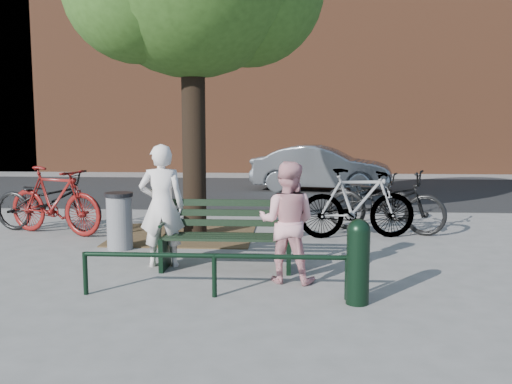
# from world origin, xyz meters

# --- Properties ---
(ground) EXTENTS (90.00, 90.00, 0.00)m
(ground) POSITION_xyz_m (0.00, 0.00, 0.00)
(ground) COLOR gray
(ground) RESTS_ON ground
(dirt_pit) EXTENTS (2.40, 2.00, 0.02)m
(dirt_pit) POSITION_xyz_m (-1.00, 2.20, 0.01)
(dirt_pit) COLOR brown
(dirt_pit) RESTS_ON ground
(road) EXTENTS (40.00, 7.00, 0.01)m
(road) POSITION_xyz_m (0.00, 8.50, 0.01)
(road) COLOR black
(road) RESTS_ON ground
(townhouse_row) EXTENTS (45.00, 4.00, 14.00)m
(townhouse_row) POSITION_xyz_m (0.17, 16.00, 6.25)
(townhouse_row) COLOR brown
(townhouse_row) RESTS_ON ground
(park_bench) EXTENTS (1.74, 0.54, 0.97)m
(park_bench) POSITION_xyz_m (-0.00, 0.08, 0.48)
(park_bench) COLOR black
(park_bench) RESTS_ON ground
(guard_railing) EXTENTS (3.06, 0.06, 0.51)m
(guard_railing) POSITION_xyz_m (0.00, -1.20, 0.40)
(guard_railing) COLOR black
(guard_railing) RESTS_ON ground
(person_left) EXTENTS (0.66, 0.47, 1.69)m
(person_left) POSITION_xyz_m (-0.90, 0.14, 0.84)
(person_left) COLOR silver
(person_left) RESTS_ON ground
(person_right) EXTENTS (0.83, 0.71, 1.51)m
(person_right) POSITION_xyz_m (0.82, -0.51, 0.75)
(person_right) COLOR pink
(person_right) RESTS_ON ground
(bollard) EXTENTS (0.25, 0.25, 0.95)m
(bollard) POSITION_xyz_m (1.60, -1.34, 0.51)
(bollard) COLOR black
(bollard) RESTS_ON ground
(litter_bin) EXTENTS (0.43, 0.43, 0.89)m
(litter_bin) POSITION_xyz_m (-1.80, 1.13, 0.45)
(litter_bin) COLOR gray
(litter_bin) RESTS_ON ground
(bicycle_a) EXTENTS (2.21, 1.08, 1.11)m
(bicycle_a) POSITION_xyz_m (-3.50, 2.40, 0.56)
(bicycle_a) COLOR black
(bicycle_a) RESTS_ON ground
(bicycle_b) EXTENTS (2.07, 1.20, 1.20)m
(bicycle_b) POSITION_xyz_m (-3.29, 2.20, 0.60)
(bicycle_b) COLOR #63100E
(bicycle_b) RESTS_ON ground
(bicycle_c) EXTENTS (1.89, 1.37, 0.95)m
(bicycle_c) POSITION_xyz_m (2.44, 4.18, 0.47)
(bicycle_c) COLOR black
(bicycle_c) RESTS_ON ground
(bicycle_d) EXTENTS (2.04, 0.81, 1.19)m
(bicycle_d) POSITION_xyz_m (1.99, 2.20, 0.60)
(bicycle_d) COLOR gray
(bicycle_d) RESTS_ON ground
(bicycle_e) EXTENTS (2.27, 1.47, 1.12)m
(bicycle_e) POSITION_xyz_m (2.55, 2.74, 0.56)
(bicycle_e) COLOR black
(bicycle_e) RESTS_ON ground
(parked_car) EXTENTS (4.08, 2.04, 1.28)m
(parked_car) POSITION_xyz_m (1.71, 8.69, 0.64)
(parked_car) COLOR slate
(parked_car) RESTS_ON ground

